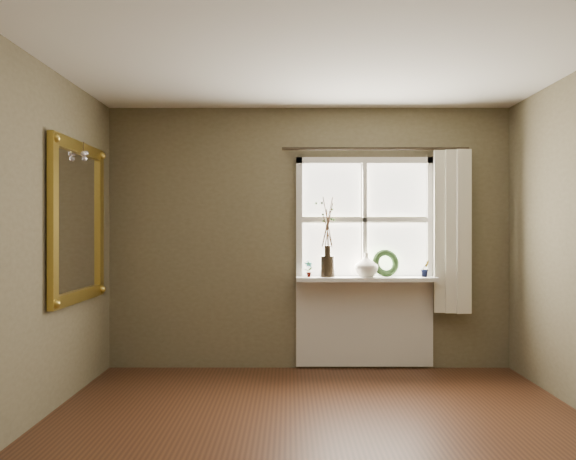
% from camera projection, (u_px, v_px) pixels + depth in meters
% --- Properties ---
extents(floor, '(4.50, 4.50, 0.00)m').
position_uv_depth(floor, '(323.00, 460.00, 3.36)').
color(floor, '#3C2012').
rests_on(floor, ground).
extents(ceiling, '(4.50, 4.50, 0.00)m').
position_uv_depth(ceiling, '(323.00, 26.00, 3.35)').
color(ceiling, silver).
rests_on(ceiling, ground).
extents(wall_back, '(4.00, 0.10, 2.60)m').
position_uv_depth(wall_back, '(309.00, 238.00, 5.65)').
color(wall_back, brown).
rests_on(wall_back, ground).
extents(wall_front, '(4.00, 0.10, 2.60)m').
position_uv_depth(wall_front, '(397.00, 273.00, 1.05)').
color(wall_front, brown).
rests_on(wall_front, ground).
extents(window_frame, '(1.36, 0.06, 1.24)m').
position_uv_depth(window_frame, '(364.00, 220.00, 5.58)').
color(window_frame, silver).
rests_on(window_frame, wall_back).
extents(window_sill, '(1.36, 0.26, 0.04)m').
position_uv_depth(window_sill, '(366.00, 279.00, 5.47)').
color(window_sill, silver).
rests_on(window_sill, wall_back).
extents(window_apron, '(1.36, 0.04, 0.88)m').
position_uv_depth(window_apron, '(364.00, 322.00, 5.58)').
color(window_apron, silver).
rests_on(window_apron, ground).
extents(dark_jug, '(0.15, 0.15, 0.21)m').
position_uv_depth(dark_jug, '(328.00, 266.00, 5.47)').
color(dark_jug, black).
rests_on(dark_jug, window_sill).
extents(cream_vase, '(0.23, 0.23, 0.24)m').
position_uv_depth(cream_vase, '(366.00, 265.00, 5.47)').
color(cream_vase, beige).
rests_on(cream_vase, window_sill).
extents(wreath, '(0.29, 0.18, 0.28)m').
position_uv_depth(wreath, '(386.00, 266.00, 5.51)').
color(wreath, '#243E1B').
rests_on(wreath, window_sill).
extents(potted_plant_left, '(0.10, 0.08, 0.16)m').
position_uv_depth(potted_plant_left, '(309.00, 269.00, 5.47)').
color(potted_plant_left, '#243E1B').
rests_on(potted_plant_left, window_sill).
extents(potted_plant_right, '(0.11, 0.10, 0.16)m').
position_uv_depth(potted_plant_right, '(425.00, 269.00, 5.47)').
color(potted_plant_right, '#243E1B').
rests_on(potted_plant_right, window_sill).
extents(curtain, '(0.36, 0.12, 1.59)m').
position_uv_depth(curtain, '(452.00, 231.00, 5.48)').
color(curtain, beige).
rests_on(curtain, wall_back).
extents(curtain_rod, '(1.84, 0.03, 0.03)m').
position_uv_depth(curtain_rod, '(375.00, 149.00, 5.52)').
color(curtain_rod, black).
rests_on(curtain_rod, wall_back).
extents(gilt_mirror, '(0.10, 1.12, 1.34)m').
position_uv_depth(gilt_mirror, '(78.00, 221.00, 4.68)').
color(gilt_mirror, white).
rests_on(gilt_mirror, wall_left).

